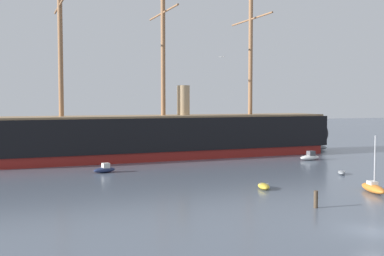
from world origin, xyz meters
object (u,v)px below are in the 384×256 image
tall_ship (163,136)px  motorboat_alongside_stern (310,157)px  motorboat_alongside_bow (105,169)px  motorboat_far_right (316,147)px  seagull_in_flight (222,57)px  motorboat_far_left (24,155)px  mooring_piling_left_pair (316,199)px  sailboat_foreground_right (373,188)px  dinghy_distant_centre (168,148)px  dinghy_mid_right (342,173)px  dinghy_near_centre (264,186)px

tall_ship → motorboat_alongside_stern: tall_ship is taller
motorboat_alongside_bow → motorboat_far_right: motorboat_far_right is taller
seagull_in_flight → tall_ship: bearing=106.3°
motorboat_far_left → mooring_piling_left_pair: size_ratio=3.17×
tall_ship → sailboat_foreground_right: size_ratio=12.11×
sailboat_foreground_right → dinghy_distant_centre: size_ratio=2.83×
dinghy_mid_right → motorboat_far_right: 31.56m
sailboat_foreground_right → seagull_in_flight: (-8.91, 21.29, 15.68)m
dinghy_near_centre → mooring_piling_left_pair: size_ratio=1.78×
motorboat_far_left → dinghy_near_centre: bearing=-55.3°
dinghy_near_centre → motorboat_alongside_bow: 23.40m
motorboat_alongside_stern → motorboat_far_right: (10.13, 13.37, 0.12)m
motorboat_far_left → motorboat_alongside_stern: bearing=-20.6°
dinghy_mid_right → dinghy_distant_centre: 41.49m
mooring_piling_left_pair → seagull_in_flight: 29.92m
motorboat_alongside_bow → motorboat_alongside_stern: (34.48, 2.81, 0.08)m
seagull_in_flight → motorboat_alongside_bow: bearing=173.1°
motorboat_alongside_stern → seagull_in_flight: bearing=-164.9°
motorboat_alongside_stern → motorboat_far_right: motorboat_far_right is taller
dinghy_near_centre → seagull_in_flight: 22.43m
tall_ship → motorboat_far_right: 32.85m
sailboat_foreground_right → seagull_in_flight: size_ratio=5.95×
dinghy_mid_right → dinghy_near_centre: bearing=-157.9°
sailboat_foreground_right → motorboat_far_right: size_ratio=1.29×
mooring_piling_left_pair → motorboat_far_left: bearing=118.9°
dinghy_mid_right → tall_ship: bearing=125.4°
tall_ship → seagull_in_flight: tall_ship is taller
tall_ship → sailboat_foreground_right: (13.45, -36.76, -3.39)m
dinghy_distant_centre → dinghy_mid_right: bearing=-71.5°
motorboat_alongside_bow → motorboat_far_left: bearing=118.6°
sailboat_foreground_right → dinghy_distant_centre: 51.60m
dinghy_mid_right → motorboat_alongside_bow: 32.22m
seagull_in_flight → mooring_piling_left_pair: bearing=-92.5°
sailboat_foreground_right → motorboat_alongside_bow: 34.53m
motorboat_alongside_bow → motorboat_far_right: bearing=19.9°
motorboat_far_right → motorboat_far_left: bearing=176.2°
dinghy_near_centre → motorboat_alongside_stern: 28.22m
motorboat_alongside_stern → mooring_piling_left_pair: mooring_piling_left_pair is taller
sailboat_foreground_right → seagull_in_flight: 27.91m
dinghy_near_centre → dinghy_mid_right: (14.79, 6.00, -0.06)m
dinghy_mid_right → motorboat_alongside_stern: 15.28m
mooring_piling_left_pair → seagull_in_flight: seagull_in_flight is taller
dinghy_near_centre → dinghy_mid_right: bearing=22.1°
tall_ship → sailboat_foreground_right: tall_ship is taller
sailboat_foreground_right → dinghy_mid_right: sailboat_foreground_right is taller
seagull_in_flight → motorboat_alongside_stern: bearing=15.1°
tall_ship → motorboat_far_left: bearing=164.4°
sailboat_foreground_right → mooring_piling_left_pair: size_ratio=3.85×
dinghy_mid_right → motorboat_alongside_bow: bearing=158.5°
tall_ship → motorboat_far_right: (32.57, 2.73, -3.24)m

